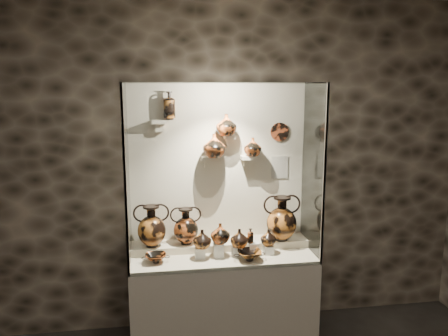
% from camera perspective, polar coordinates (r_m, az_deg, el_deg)
% --- Properties ---
extents(wall_back, '(5.00, 0.02, 3.20)m').
position_cam_1_polar(wall_back, '(4.22, -0.79, 0.14)').
color(wall_back, black).
rests_on(wall_back, ground).
extents(plinth, '(1.70, 0.60, 0.80)m').
position_cam_1_polar(plinth, '(4.31, -0.13, -16.55)').
color(plinth, beige).
rests_on(plinth, floor).
extents(front_tier, '(1.68, 0.58, 0.03)m').
position_cam_1_polar(front_tier, '(4.14, -0.13, -11.42)').
color(front_tier, beige).
rests_on(front_tier, plinth).
extents(rear_tier, '(1.70, 0.25, 0.10)m').
position_cam_1_polar(rear_tier, '(4.29, -0.49, -10.13)').
color(rear_tier, beige).
rests_on(rear_tier, plinth).
extents(back_panel, '(1.70, 0.03, 1.60)m').
position_cam_1_polar(back_panel, '(4.22, -0.78, 0.12)').
color(back_panel, beige).
rests_on(back_panel, plinth).
extents(glass_front, '(1.70, 0.01, 1.60)m').
position_cam_1_polar(glass_front, '(3.63, 0.57, -1.59)').
color(glass_front, white).
rests_on(glass_front, plinth).
extents(glass_left, '(0.01, 0.60, 1.60)m').
position_cam_1_polar(glass_left, '(3.88, -12.59, -1.05)').
color(glass_left, white).
rests_on(glass_left, plinth).
extents(glass_right, '(0.01, 0.60, 1.60)m').
position_cam_1_polar(glass_right, '(4.12, 11.57, -0.33)').
color(glass_right, white).
rests_on(glass_right, plinth).
extents(glass_top, '(1.70, 0.60, 0.01)m').
position_cam_1_polar(glass_top, '(3.84, -0.14, 11.04)').
color(glass_top, white).
rests_on(glass_top, back_panel).
extents(frame_post_left, '(0.02, 0.02, 1.60)m').
position_cam_1_polar(frame_post_left, '(3.60, -12.78, -1.97)').
color(frame_post_left, gray).
rests_on(frame_post_left, plinth).
extents(frame_post_right, '(0.02, 0.02, 1.60)m').
position_cam_1_polar(frame_post_right, '(3.86, 12.97, -1.13)').
color(frame_post_right, gray).
rests_on(frame_post_right, plinth).
extents(pedestal_a, '(0.09, 0.09, 0.10)m').
position_cam_1_polar(pedestal_a, '(4.04, -3.16, -10.99)').
color(pedestal_a, silver).
rests_on(pedestal_a, front_tier).
extents(pedestal_b, '(0.09, 0.09, 0.13)m').
position_cam_1_polar(pedestal_b, '(4.06, -0.73, -10.68)').
color(pedestal_b, silver).
rests_on(pedestal_b, front_tier).
extents(pedestal_c, '(0.09, 0.09, 0.09)m').
position_cam_1_polar(pedestal_c, '(4.09, 1.67, -10.80)').
color(pedestal_c, silver).
rests_on(pedestal_c, front_tier).
extents(pedestal_d, '(0.09, 0.09, 0.12)m').
position_cam_1_polar(pedestal_d, '(4.11, 3.90, -10.46)').
color(pedestal_d, silver).
rests_on(pedestal_d, front_tier).
extents(pedestal_e, '(0.09, 0.09, 0.08)m').
position_cam_1_polar(pedestal_e, '(4.15, 5.82, -10.58)').
color(pedestal_e, silver).
rests_on(pedestal_e, front_tier).
extents(bracket_ul, '(0.14, 0.12, 0.04)m').
position_cam_1_polar(bracket_ul, '(4.05, -8.42, 6.00)').
color(bracket_ul, beige).
rests_on(bracket_ul, back_panel).
extents(bracket_ca, '(0.14, 0.12, 0.04)m').
position_cam_1_polar(bracket_ca, '(4.12, -2.02, 1.27)').
color(bracket_ca, beige).
rests_on(bracket_ca, back_panel).
extents(bracket_cb, '(0.10, 0.12, 0.04)m').
position_cam_1_polar(bracket_cb, '(4.12, 0.74, 4.09)').
color(bracket_cb, beige).
rests_on(bracket_cb, back_panel).
extents(bracket_cc, '(0.14, 0.12, 0.04)m').
position_cam_1_polar(bracket_cc, '(4.18, 3.17, 1.40)').
color(bracket_cc, beige).
rests_on(bracket_cc, back_panel).
extents(amphora_left, '(0.32, 0.32, 0.39)m').
position_cam_1_polar(amphora_left, '(4.13, -9.44, -7.47)').
color(amphora_left, '#A65C1F').
rests_on(amphora_left, rear_tier).
extents(amphora_mid, '(0.37, 0.37, 0.35)m').
position_cam_1_polar(amphora_mid, '(4.16, -5.01, -7.55)').
color(amphora_mid, '#A1481C').
rests_on(amphora_mid, rear_tier).
extents(amphora_right, '(0.38, 0.38, 0.44)m').
position_cam_1_polar(amphora_right, '(4.27, 7.54, -6.52)').
color(amphora_right, '#A65C1F').
rests_on(amphora_right, rear_tier).
extents(jug_a, '(0.19, 0.19, 0.17)m').
position_cam_1_polar(jug_a, '(3.98, -2.87, -9.24)').
color(jug_a, '#A65C1F').
rests_on(jug_a, pedestal_a).
extents(jug_b, '(0.21, 0.21, 0.18)m').
position_cam_1_polar(jug_b, '(4.01, -0.49, -8.52)').
color(jug_b, '#A1481C').
rests_on(jug_b, pedestal_b).
extents(jug_c, '(0.21, 0.21, 0.17)m').
position_cam_1_polar(jug_c, '(4.03, 2.01, -9.13)').
color(jug_c, '#A65C1F').
rests_on(jug_c, pedestal_c).
extents(jug_e, '(0.16, 0.16, 0.15)m').
position_cam_1_polar(jug_e, '(4.13, 5.80, -9.01)').
color(jug_e, '#A65C1F').
rests_on(jug_e, pedestal_e).
extents(lekythos_small, '(0.09, 0.09, 0.16)m').
position_cam_1_polar(lekythos_small, '(4.05, 3.47, -8.72)').
color(lekythos_small, '#A1481C').
rests_on(lekythos_small, pedestal_d).
extents(kylix_left, '(0.30, 0.28, 0.10)m').
position_cam_1_polar(kylix_left, '(3.99, -8.91, -11.46)').
color(kylix_left, '#A1481C').
rests_on(kylix_left, front_tier).
extents(kylix_right, '(0.30, 0.26, 0.11)m').
position_cam_1_polar(kylix_right, '(3.99, 3.35, -11.21)').
color(kylix_right, '#A65C1F').
rests_on(kylix_right, front_tier).
extents(lekythos_tall, '(0.14, 0.14, 0.29)m').
position_cam_1_polar(lekythos_tall, '(4.03, -7.15, 8.32)').
color(lekythos_tall, '#A65C1F').
rests_on(lekythos_tall, bracket_ul).
extents(ovoid_vase_a, '(0.23, 0.23, 0.22)m').
position_cam_1_polar(ovoid_vase_a, '(4.05, -1.29, 2.94)').
color(ovoid_vase_a, '#A1481C').
rests_on(ovoid_vase_a, bracket_ca).
extents(ovoid_vase_b, '(0.22, 0.22, 0.20)m').
position_cam_1_polar(ovoid_vase_b, '(4.05, 0.30, 5.65)').
color(ovoid_vase_b, '#A1481C').
rests_on(ovoid_vase_b, bracket_cb).
extents(ovoid_vase_c, '(0.21, 0.21, 0.18)m').
position_cam_1_polar(ovoid_vase_c, '(4.14, 3.77, 2.77)').
color(ovoid_vase_c, '#A1481C').
rests_on(ovoid_vase_c, bracket_cc).
extents(wall_plate, '(0.18, 0.02, 0.18)m').
position_cam_1_polar(wall_plate, '(4.27, 7.28, 4.70)').
color(wall_plate, '#A34220').
rests_on(wall_plate, back_panel).
extents(info_placard, '(0.17, 0.01, 0.22)m').
position_cam_1_polar(info_placard, '(4.33, 7.27, 0.09)').
color(info_placard, beige).
rests_on(info_placard, back_panel).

